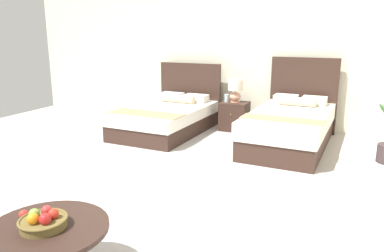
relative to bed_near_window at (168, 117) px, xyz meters
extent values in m
cube|color=#BBB4AE|center=(1.10, -2.06, -0.29)|extent=(9.82, 10.08, 0.02)
cube|color=silver|center=(1.10, 1.18, 1.00)|extent=(9.82, 0.12, 2.56)
cube|color=#36231C|center=(0.00, -0.09, -0.14)|extent=(1.31, 2.03, 0.27)
cube|color=white|center=(0.00, -0.09, 0.10)|extent=(1.35, 2.08, 0.20)
cube|color=#36231C|center=(0.04, 0.93, 0.32)|extent=(1.31, 0.11, 1.19)
cube|color=white|center=(-0.24, 0.65, 0.27)|extent=(0.45, 0.32, 0.14)
cube|color=white|center=(0.30, 0.63, 0.27)|extent=(0.45, 0.32, 0.14)
cylinder|color=beige|center=(0.02, 0.40, 0.27)|extent=(0.68, 0.18, 0.15)
cube|color=#9B875D|center=(-0.03, -0.73, 0.20)|extent=(1.31, 0.49, 0.01)
cube|color=#36231C|center=(2.20, -0.09, -0.12)|extent=(1.18, 2.17, 0.31)
cube|color=white|center=(2.20, -0.09, 0.16)|extent=(1.23, 2.21, 0.26)
cube|color=#36231C|center=(2.24, 1.00, 0.40)|extent=(1.18, 0.11, 1.35)
cube|color=white|center=(1.99, 0.72, 0.36)|extent=(0.41, 0.32, 0.14)
cube|color=white|center=(2.47, 0.70, 0.36)|extent=(0.41, 0.32, 0.14)
cylinder|color=beige|center=(2.22, 0.47, 0.37)|extent=(0.61, 0.17, 0.15)
cube|color=#9B875D|center=(2.18, -0.67, 0.30)|extent=(1.17, 0.40, 0.01)
cube|color=#36231C|center=(1.08, 0.62, -0.02)|extent=(0.49, 0.44, 0.53)
sphere|color=tan|center=(1.08, 0.38, 0.06)|extent=(0.02, 0.02, 0.02)
cylinder|color=tan|center=(1.08, 0.64, 0.26)|extent=(0.18, 0.18, 0.02)
ellipsoid|color=tan|center=(1.08, 0.64, 0.35)|extent=(0.21, 0.21, 0.16)
cylinder|color=#99844C|center=(1.08, 0.64, 0.45)|extent=(0.02, 0.02, 0.04)
cylinder|color=beige|center=(1.08, 0.64, 0.57)|extent=(0.27, 0.27, 0.19)
cylinder|color=#ABC3CD|center=(0.93, 0.58, 0.32)|extent=(0.08, 0.08, 0.14)
torus|color=#ABC3CD|center=(0.93, 0.58, 0.39)|extent=(0.08, 0.08, 0.01)
cylinder|color=#36231C|center=(1.21, -4.17, 0.15)|extent=(0.85, 0.85, 0.04)
cylinder|color=brown|center=(1.19, -4.18, 0.20)|extent=(0.31, 0.31, 0.06)
torus|color=brown|center=(1.19, -4.18, 0.23)|extent=(0.33, 0.33, 0.02)
sphere|color=#B6322F|center=(1.17, -4.11, 0.26)|extent=(0.07, 0.07, 0.07)
sphere|color=#81AE47|center=(1.12, -4.18, 0.26)|extent=(0.07, 0.07, 0.07)
sphere|color=orange|center=(1.18, -4.25, 0.27)|extent=(0.08, 0.08, 0.08)
sphere|color=red|center=(1.25, -4.21, 0.27)|extent=(0.08, 0.08, 0.08)
sphere|color=red|center=(1.25, -4.13, 0.26)|extent=(0.07, 0.07, 0.07)
sphere|color=red|center=(0.97, -4.14, 0.21)|extent=(0.07, 0.07, 0.07)
camera|label=1|loc=(3.07, -5.90, 1.48)|focal=34.75mm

